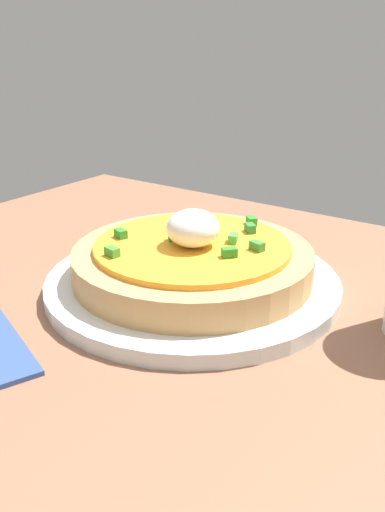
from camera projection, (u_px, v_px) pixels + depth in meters
dining_table at (179, 405)px, 37.64cm from camera, size 92.51×82.66×3.37cm
plate at (192, 283)px, 50.65cm from camera, size 27.04×27.04×1.35cm
pizza at (193, 259)px, 49.72cm from camera, size 21.93×21.93×6.58cm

